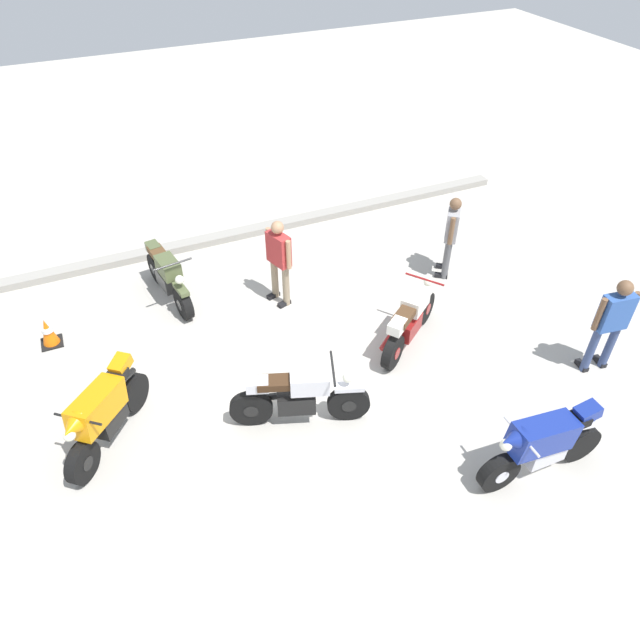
% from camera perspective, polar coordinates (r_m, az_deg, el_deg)
% --- Properties ---
extents(ground_plane, '(40.00, 40.00, 0.00)m').
position_cam_1_polar(ground_plane, '(9.59, -2.43, -5.86)').
color(ground_plane, '#B7B2A8').
extents(curb_edge, '(14.00, 0.30, 0.15)m').
position_cam_1_polar(curb_edge, '(13.04, -9.99, 7.86)').
color(curb_edge, '#9C978F').
rests_on(curb_edge, ground).
extents(motorcycle_orange_sportbike, '(1.37, 1.64, 1.14)m').
position_cam_1_polar(motorcycle_orange_sportbike, '(8.87, -20.35, -8.41)').
color(motorcycle_orange_sportbike, black).
rests_on(motorcycle_orange_sportbike, ground).
extents(motorcycle_cream_vintage, '(1.67, 1.29, 1.07)m').
position_cam_1_polar(motorcycle_cream_vintage, '(10.05, 8.74, -0.07)').
color(motorcycle_cream_vintage, black).
rests_on(motorcycle_cream_vintage, ground).
extents(motorcycle_silver_cruiser, '(2.01, 0.95, 1.09)m').
position_cam_1_polar(motorcycle_silver_cruiser, '(8.63, -2.07, -7.47)').
color(motorcycle_silver_cruiser, black).
rests_on(motorcycle_silver_cruiser, ground).
extents(motorcycle_blue_sportbike, '(1.95, 0.70, 1.14)m').
position_cam_1_polar(motorcycle_blue_sportbike, '(8.52, 21.00, -11.17)').
color(motorcycle_blue_sportbike, black).
rests_on(motorcycle_blue_sportbike, ground).
extents(motorcycle_olive_vintage, '(0.70, 1.95, 1.07)m').
position_cam_1_polar(motorcycle_olive_vintage, '(11.31, -14.62, 4.12)').
color(motorcycle_olive_vintage, black).
rests_on(motorcycle_olive_vintage, ground).
extents(person_in_gray_shirt, '(0.51, 0.57, 1.68)m').
position_cam_1_polar(person_in_gray_shirt, '(11.64, 12.65, 8.36)').
color(person_in_gray_shirt, '#59595B').
rests_on(person_in_gray_shirt, ground).
extents(person_in_blue_shirt, '(0.68, 0.36, 1.78)m').
position_cam_1_polar(person_in_blue_shirt, '(10.17, 26.58, -0.02)').
color(person_in_blue_shirt, '#384772').
rests_on(person_in_blue_shirt, ground).
extents(person_in_red_shirt, '(0.43, 0.65, 1.71)m').
position_cam_1_polar(person_in_red_shirt, '(10.63, -4.03, 6.15)').
color(person_in_red_shirt, gray).
rests_on(person_in_red_shirt, ground).
extents(traffic_cone, '(0.36, 0.36, 0.53)m').
position_cam_1_polar(traffic_cone, '(11.09, -25.01, -1.08)').
color(traffic_cone, black).
rests_on(traffic_cone, ground).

